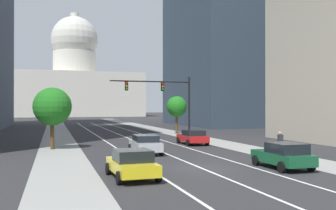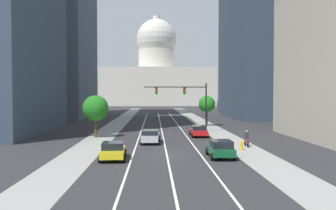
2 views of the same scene
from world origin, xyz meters
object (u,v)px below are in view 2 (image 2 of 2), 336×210
Objects in this scene: traffic_signal_mast at (186,97)px; fire_hydrant at (242,145)px; capitol_building at (156,76)px; car_silver at (151,136)px; car_green at (221,149)px; street_tree_mid_left at (95,108)px; street_tree_far_right at (207,104)px; car_red at (199,131)px; car_yellow at (113,150)px; cyclist at (247,139)px.

traffic_signal_mast is 9.99× the size of fire_hydrant.
capitol_building is 131.71m from car_silver.
fire_hydrant is at bearing -35.02° from car_green.
street_tree_far_right is at bearing 43.53° from street_tree_mid_left.
car_red is 18.16m from car_yellow.
fire_hydrant is at bearing -34.12° from street_tree_mid_left.
car_green is at bearing -48.47° from street_tree_mid_left.
car_yellow is 12.74m from fire_hydrant.
traffic_signal_mast is at bearing 9.95° from car_red.
traffic_signal_mast is at bearing 102.48° from fire_hydrant.
car_yellow is at bearing -112.01° from street_tree_far_right.
street_tree_far_right reaches higher than car_silver.
street_tree_far_right is at bearing -11.96° from car_red.
car_silver is at bearing 32.76° from car_green.
street_tree_mid_left is (-8.47, -125.81, -10.11)m from capitol_building.
street_tree_far_right is (0.46, 26.20, 3.23)m from fire_hydrant.
car_green is at bearing -88.14° from capitol_building.
car_yellow is (-9.14, -0.46, -0.04)m from car_green.
traffic_signal_mast reaches higher than cyclist.
street_tree_far_right is at bearing -24.27° from car_yellow.
car_green is 4.89m from fire_hydrant.
car_silver is 10.38m from car_yellow.
car_yellow is (-9.14, -15.70, 0.01)m from car_red.
car_yellow is 0.47× the size of traffic_signal_mast.
car_silver reaches higher than fire_hydrant.
car_green is at bearing -87.24° from traffic_signal_mast.
capitol_building is 12.46× the size of car_yellow.
car_yellow is 23.59m from traffic_signal_mast.
cyclist is 0.34× the size of street_tree_far_right.
capitol_building is at bearing 94.06° from street_tree_far_right.
car_red is 9.75m from cyclist.
street_tree_mid_left is at bearing 62.96° from cyclist.
street_tree_far_right is at bearing -6.17° from car_green.
street_tree_mid_left is at bearing -151.42° from traffic_signal_mast.
car_green is at bearing -144.78° from car_silver.
street_tree_far_right is (12.39, 30.66, 2.94)m from car_yellow.
capitol_building is 126.49m from street_tree_mid_left.
street_tree_mid_left is 22.47m from street_tree_far_right.
fire_hydrant is 2.57m from cyclist.
car_yellow is at bearing -110.47° from traffic_signal_mast.
street_tree_mid_left reaches higher than car_green.
car_green is 15.23m from car_red.
car_red is at bearing -80.35° from traffic_signal_mast.
fire_hydrant is (2.80, 3.99, -0.33)m from car_green.
car_yellow is at bearing 165.40° from car_silver.
car_yellow reaches higher than car_red.
car_red is at bearing -44.15° from car_silver.
capitol_building is 12.77× the size of car_green.
car_silver is 1.11× the size of car_red.
capitol_building is 58.10× the size of fire_hydrant.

